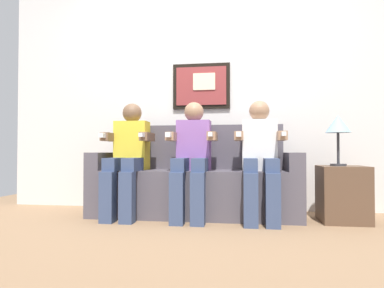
% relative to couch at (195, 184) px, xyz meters
% --- Properties ---
extents(ground_plane, '(5.73, 5.73, 0.00)m').
position_rel_couch_xyz_m(ground_plane, '(0.00, -0.33, -0.31)').
color(ground_plane, '#8C6B4C').
extents(back_wall_assembly, '(4.41, 0.10, 2.60)m').
position_rel_couch_xyz_m(back_wall_assembly, '(0.00, 0.44, 0.99)').
color(back_wall_assembly, silver).
rests_on(back_wall_assembly, ground_plane).
extents(couch, '(2.01, 0.58, 0.90)m').
position_rel_couch_xyz_m(couch, '(0.00, 0.00, 0.00)').
color(couch, '#514C56').
rests_on(couch, ground_plane).
extents(person_on_left, '(0.46, 0.56, 1.11)m').
position_rel_couch_xyz_m(person_on_left, '(-0.63, -0.17, 0.29)').
color(person_on_left, yellow).
rests_on(person_on_left, ground_plane).
extents(person_in_middle, '(0.46, 0.56, 1.11)m').
position_rel_couch_xyz_m(person_in_middle, '(-0.00, -0.17, 0.29)').
color(person_in_middle, '#8C59A5').
rests_on(person_in_middle, ground_plane).
extents(person_on_right, '(0.46, 0.56, 1.11)m').
position_rel_couch_xyz_m(person_on_right, '(0.63, -0.17, 0.29)').
color(person_on_right, white).
rests_on(person_on_right, ground_plane).
extents(side_table_right, '(0.40, 0.40, 0.50)m').
position_rel_couch_xyz_m(side_table_right, '(1.35, -0.11, -0.06)').
color(side_table_right, brown).
rests_on(side_table_right, ground_plane).
extents(table_lamp, '(0.22, 0.22, 0.46)m').
position_rel_couch_xyz_m(table_lamp, '(1.32, -0.10, 0.55)').
color(table_lamp, '#333338').
rests_on(table_lamp, side_table_right).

